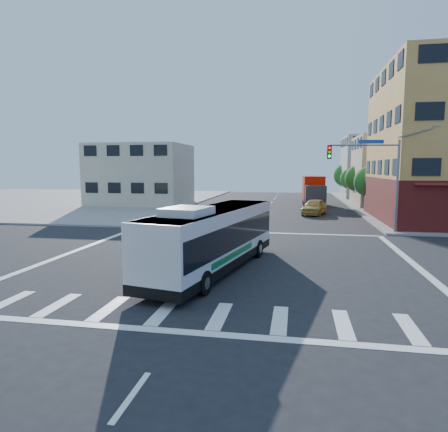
# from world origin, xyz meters

# --- Properties ---
(ground) EXTENTS (120.00, 120.00, 0.00)m
(ground) POSITION_xyz_m (0.00, 0.00, 0.00)
(ground) COLOR black
(ground) RESTS_ON ground
(sidewalk_nw) EXTENTS (50.00, 50.00, 0.15)m
(sidewalk_nw) POSITION_xyz_m (-35.00, 35.00, 0.07)
(sidewalk_nw) COLOR gray
(sidewalk_nw) RESTS_ON ground
(building_east_near) EXTENTS (12.06, 10.06, 9.00)m
(building_east_near) POSITION_xyz_m (16.98, 33.98, 4.51)
(building_east_near) COLOR tan
(building_east_near) RESTS_ON ground
(building_east_far) EXTENTS (12.06, 10.06, 10.00)m
(building_east_far) POSITION_xyz_m (16.98, 47.98, 5.01)
(building_east_far) COLOR #A4A59F
(building_east_far) RESTS_ON ground
(building_west) EXTENTS (12.06, 10.06, 8.00)m
(building_west) POSITION_xyz_m (-17.02, 29.98, 4.01)
(building_west) COLOR beige
(building_west) RESTS_ON ground
(signal_mast_ne) EXTENTS (7.91, 1.13, 8.07)m
(signal_mast_ne) POSITION_xyz_m (9.08, 10.62, 4.98)
(signal_mast_ne) COLOR slate
(signal_mast_ne) RESTS_ON ground
(street_tree_a) EXTENTS (3.60, 3.60, 5.53)m
(street_tree_a) POSITION_xyz_m (11.90, 27.92, 3.59)
(street_tree_a) COLOR #3B2315
(street_tree_a) RESTS_ON ground
(street_tree_b) EXTENTS (3.80, 3.80, 5.79)m
(street_tree_b) POSITION_xyz_m (11.90, 35.92, 3.75)
(street_tree_b) COLOR #3B2315
(street_tree_b) RESTS_ON ground
(street_tree_c) EXTENTS (3.40, 3.40, 5.29)m
(street_tree_c) POSITION_xyz_m (11.90, 43.92, 3.46)
(street_tree_c) COLOR #3B2315
(street_tree_c) RESTS_ON ground
(street_tree_d) EXTENTS (4.00, 4.00, 6.03)m
(street_tree_d) POSITION_xyz_m (11.90, 51.92, 3.88)
(street_tree_d) COLOR #3B2315
(street_tree_d) RESTS_ON ground
(transit_bus) EXTENTS (4.62, 11.52, 3.34)m
(transit_bus) POSITION_xyz_m (-0.40, -2.21, 1.63)
(transit_bus) COLOR black
(transit_bus) RESTS_ON ground
(box_truck) EXTENTS (2.78, 8.63, 3.85)m
(box_truck) POSITION_xyz_m (5.66, 32.34, 1.87)
(box_truck) COLOR #2B2A30
(box_truck) RESTS_ON ground
(parked_car) EXTENTS (3.15, 5.26, 1.68)m
(parked_car) POSITION_xyz_m (5.35, 22.31, 0.84)
(parked_car) COLOR gold
(parked_car) RESTS_ON ground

